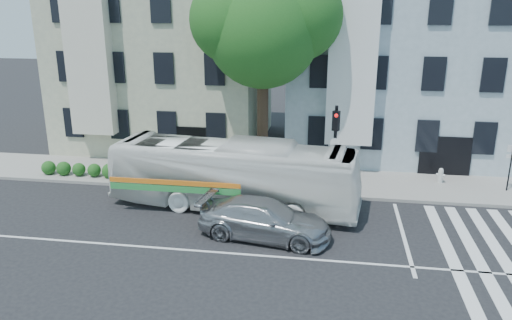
% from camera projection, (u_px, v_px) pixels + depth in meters
% --- Properties ---
extents(ground, '(120.00, 120.00, 0.00)m').
position_uv_depth(ground, '(229.00, 253.00, 18.31)').
color(ground, black).
rests_on(ground, ground).
extents(sidewalk_far, '(80.00, 4.00, 0.15)m').
position_uv_depth(sidewalk_far, '(261.00, 179.00, 25.82)').
color(sidewalk_far, gray).
rests_on(sidewalk_far, ground).
extents(building_left, '(12.00, 10.00, 11.00)m').
position_uv_depth(building_left, '(169.00, 56.00, 31.80)').
color(building_left, '#9CA187').
rests_on(building_left, ground).
extents(building_right, '(12.00, 10.00, 11.00)m').
position_uv_depth(building_right, '(394.00, 60.00, 29.74)').
color(building_right, '#90A2AB').
rests_on(building_right, ground).
extents(street_tree, '(7.30, 5.90, 11.10)m').
position_uv_depth(street_tree, '(265.00, 23.00, 24.16)').
color(street_tree, '#2D2116').
rests_on(street_tree, ground).
extents(bus, '(3.90, 11.32, 3.09)m').
position_uv_depth(bus, '(233.00, 175.00, 21.95)').
color(bus, white).
rests_on(bus, ground).
extents(sedan, '(2.90, 5.46, 1.51)m').
position_uv_depth(sedan, '(265.00, 219.00, 19.37)').
color(sedan, '#A2A3A9').
rests_on(sedan, ground).
extents(hedge, '(8.54, 1.73, 0.70)m').
position_uv_depth(hedge, '(125.00, 172.00, 25.57)').
color(hedge, '#27531B').
rests_on(hedge, sidewalk_far).
extents(traffic_signal, '(0.44, 0.54, 4.42)m').
position_uv_depth(traffic_signal, '(335.00, 140.00, 22.50)').
color(traffic_signal, black).
rests_on(traffic_signal, ground).
extents(fire_hydrant, '(0.44, 0.29, 0.77)m').
position_uv_depth(fire_hydrant, '(441.00, 175.00, 24.95)').
color(fire_hydrant, silver).
rests_on(fire_hydrant, sidewalk_far).
extents(far_sign_pole, '(0.43, 0.16, 2.41)m').
position_uv_depth(far_sign_pole, '(511.00, 160.00, 23.59)').
color(far_sign_pole, black).
rests_on(far_sign_pole, sidewalk_far).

